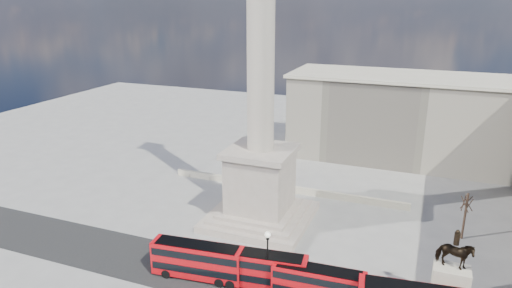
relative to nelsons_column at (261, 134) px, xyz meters
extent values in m
plane|color=gray|center=(0.00, -5.00, -12.92)|extent=(180.00, 180.00, 0.00)
cube|color=#262626|center=(5.00, -15.00, -12.91)|extent=(120.00, 9.00, 0.01)
cube|color=#A99C8D|center=(0.00, 0.00, -12.42)|extent=(14.00, 14.00, 1.00)
cube|color=#A99C8D|center=(0.00, 0.00, -11.67)|extent=(12.00, 12.00, 0.50)
cube|color=#A99C8D|center=(0.00, 0.00, -11.17)|extent=(10.00, 10.00, 0.50)
cube|color=#A99C8D|center=(0.00, 0.00, -6.92)|extent=(8.00, 8.00, 8.00)
cube|color=#A99C8D|center=(0.00, 0.00, -2.52)|extent=(9.00, 9.00, 0.80)
cylinder|color=#B1A693|center=(0.00, 0.00, 14.88)|extent=(3.60, 3.60, 34.00)
cube|color=#BFB79E|center=(0.00, 11.00, -12.37)|extent=(40.00, 0.60, 1.10)
cube|color=#B2A992|center=(20.00, 35.00, -4.92)|extent=(50.00, 16.00, 16.00)
cube|color=#BFB79E|center=(20.00, 35.00, 3.38)|extent=(51.00, 17.00, 0.60)
cube|color=red|center=(-1.55, -15.86, -10.65)|extent=(10.72, 3.51, 3.87)
cube|color=black|center=(-1.55, -15.86, -11.34)|extent=(10.30, 3.52, 0.86)
cube|color=black|center=(-1.55, -15.86, -9.62)|extent=(10.30, 3.52, 0.86)
cube|color=black|center=(-1.55, -15.86, -8.68)|extent=(9.64, 3.16, 0.06)
cylinder|color=black|center=(-5.00, -16.24, -12.39)|extent=(1.32, 2.61, 1.05)
cylinder|color=black|center=(1.38, -15.55, -12.39)|extent=(1.32, 2.61, 1.05)
cylinder|color=black|center=(2.64, -15.41, -12.39)|extent=(1.32, 2.61, 1.05)
cube|color=red|center=(5.70, -14.89, -10.70)|extent=(10.46, 3.54, 3.78)
cube|color=black|center=(5.70, -14.89, -11.38)|extent=(10.06, 3.55, 0.84)
cube|color=black|center=(5.70, -14.89, -9.70)|extent=(10.06, 3.55, 0.84)
cube|color=black|center=(5.70, -14.89, -8.79)|extent=(9.42, 3.19, 0.06)
cylinder|color=black|center=(2.34, -15.29, -12.40)|extent=(1.31, 2.56, 1.03)
cylinder|color=black|center=(8.56, -14.54, -12.40)|extent=(1.31, 2.56, 1.03)
cylinder|color=black|center=(9.78, -14.39, -12.40)|extent=(1.31, 2.56, 1.03)
cube|color=red|center=(12.24, -15.05, -10.83)|extent=(9.80, 2.75, 3.57)
cube|color=black|center=(12.24, -15.05, -9.88)|extent=(9.42, 2.79, 0.79)
cube|color=black|center=(12.24, -15.05, -9.02)|extent=(8.82, 2.48, 0.05)
cylinder|color=black|center=(6.75, -15.56, -9.55)|extent=(0.18, 0.18, 6.73)
cylinder|color=black|center=(6.75, -15.56, -6.30)|extent=(0.34, 0.34, 0.34)
sphere|color=silver|center=(6.75, -15.56, -5.91)|extent=(0.63, 0.63, 0.63)
imported|color=black|center=(24.91, -11.49, -6.55)|extent=(3.70, 2.00, 2.99)
cylinder|color=black|center=(24.91, -11.49, -4.75)|extent=(0.55, 0.55, 1.33)
sphere|color=black|center=(24.91, -11.49, -4.00)|extent=(0.40, 0.40, 0.40)
cylinder|color=#332319|center=(26.87, 4.80, -9.67)|extent=(0.30, 0.30, 6.49)
imported|color=black|center=(13.50, -10.55, -12.11)|extent=(0.75, 1.03, 1.62)
camera|label=1|loc=(21.07, -55.36, 17.63)|focal=32.00mm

